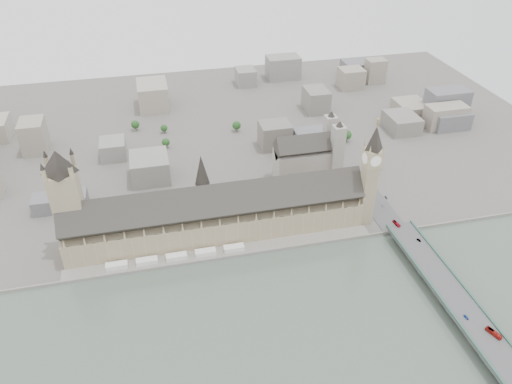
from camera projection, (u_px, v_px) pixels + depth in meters
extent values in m
plane|color=#595651|center=(221.00, 248.00, 441.78)|extent=(900.00, 900.00, 0.00)
cube|color=gray|center=(224.00, 258.00, 428.81)|extent=(600.00, 1.50, 3.00)
cube|color=gray|center=(223.00, 253.00, 435.15)|extent=(270.00, 15.00, 2.00)
cube|color=white|center=(117.00, 266.00, 416.89)|extent=(18.00, 7.00, 4.00)
cube|color=white|center=(147.00, 261.00, 421.61)|extent=(18.00, 7.00, 4.00)
cube|color=white|center=(177.00, 257.00, 426.33)|extent=(18.00, 7.00, 4.00)
cube|color=white|center=(205.00, 252.00, 431.05)|extent=(18.00, 7.00, 4.00)
cube|color=white|center=(234.00, 248.00, 435.78)|extent=(18.00, 7.00, 4.00)
cube|color=#988A67|center=(217.00, 223.00, 450.99)|extent=(265.00, 40.00, 25.00)
cube|color=#2F2C2A|center=(216.00, 203.00, 438.42)|extent=(265.00, 40.73, 40.73)
cube|color=#988A67|center=(367.00, 194.00, 457.05)|extent=(12.00, 12.00, 62.00)
cube|color=tan|center=(372.00, 157.00, 435.33)|extent=(14.00, 14.00, 16.00)
cylinder|color=white|center=(380.00, 156.00, 436.69)|extent=(0.60, 10.00, 10.00)
cylinder|color=white|center=(365.00, 158.00, 433.97)|extent=(0.60, 10.00, 10.00)
cylinder|color=white|center=(369.00, 153.00, 441.15)|extent=(10.00, 0.60, 10.00)
cylinder|color=white|center=(376.00, 161.00, 429.51)|extent=(10.00, 0.60, 10.00)
cone|color=#27231F|center=(375.00, 138.00, 424.75)|extent=(17.00, 17.00, 22.00)
cylinder|color=gold|center=(378.00, 123.00, 416.95)|extent=(1.00, 1.00, 6.00)
sphere|color=gold|center=(378.00, 119.00, 415.00)|extent=(2.00, 2.00, 2.00)
cone|color=tan|center=(378.00, 141.00, 435.13)|extent=(2.40, 2.40, 8.00)
cone|color=tan|center=(364.00, 143.00, 432.68)|extent=(2.40, 2.40, 8.00)
cone|color=tan|center=(385.00, 148.00, 424.62)|extent=(2.40, 2.40, 8.00)
cone|color=tan|center=(370.00, 150.00, 422.16)|extent=(2.40, 2.40, 8.00)
cube|color=#988A67|center=(71.00, 213.00, 417.48)|extent=(23.00, 23.00, 80.00)
cone|color=#27231F|center=(57.00, 162.00, 389.64)|extent=(30.00, 30.00, 20.00)
cylinder|color=tan|center=(203.00, 193.00, 436.97)|extent=(12.00, 12.00, 20.00)
cone|color=#27231F|center=(201.00, 170.00, 423.60)|extent=(13.00, 13.00, 28.00)
cube|color=#474749|center=(439.00, 282.00, 398.75)|extent=(25.00, 325.00, 10.25)
cube|color=gray|center=(303.00, 164.00, 528.98)|extent=(60.00, 28.00, 34.00)
cube|color=#2F2C2A|center=(304.00, 146.00, 516.73)|extent=(60.00, 28.28, 28.28)
cube|color=gray|center=(329.00, 144.00, 536.37)|extent=(12.00, 12.00, 64.00)
cube|color=gray|center=(337.00, 154.00, 516.96)|extent=(12.00, 12.00, 64.00)
imported|color=red|center=(396.00, 224.00, 452.39)|extent=(3.94, 9.76, 2.65)
imported|color=#A91D15|center=(494.00, 333.00, 347.72)|extent=(6.87, 12.27, 3.36)
imported|color=navy|center=(466.00, 317.00, 360.93)|extent=(2.21, 4.47, 1.47)
imported|color=gray|center=(419.00, 240.00, 433.79)|extent=(2.79, 4.36, 1.36)
imported|color=gray|center=(386.00, 198.00, 487.89)|extent=(2.20, 4.86, 1.38)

